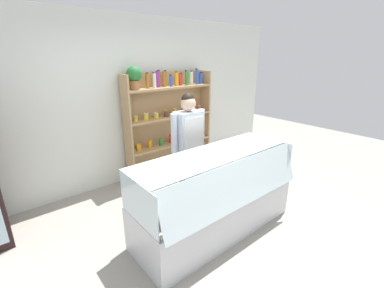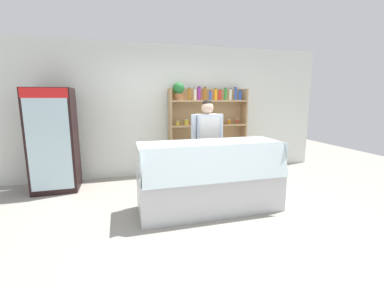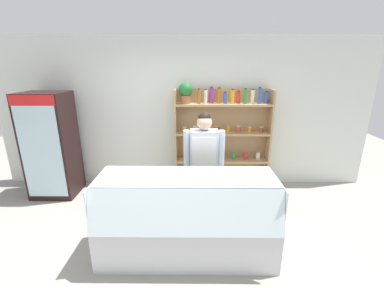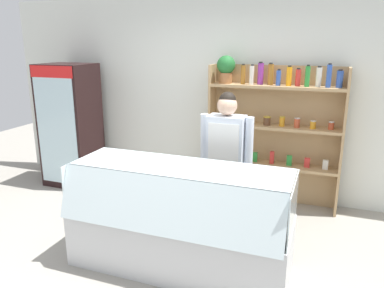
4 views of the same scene
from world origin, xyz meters
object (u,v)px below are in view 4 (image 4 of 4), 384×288
object	(u,v)px
shelving_unit	(270,124)
deli_display_case	(179,237)
drinks_fridge	(71,125)
shop_clerk	(226,153)

from	to	relation	value
shelving_unit	deli_display_case	world-z (taller)	shelving_unit
drinks_fridge	deli_display_case	world-z (taller)	drinks_fridge
shelving_unit	deli_display_case	size ratio (longest dim) A/B	0.94
shop_clerk	shelving_unit	bearing A→B (deg)	73.20
deli_display_case	shop_clerk	size ratio (longest dim) A/B	1.29
shop_clerk	deli_display_case	bearing A→B (deg)	-106.06
deli_display_case	shelving_unit	bearing A→B (deg)	73.52
drinks_fridge	shelving_unit	xyz separation A→B (m)	(2.89, 0.30, 0.18)
deli_display_case	shop_clerk	xyz separation A→B (m)	(0.23, 0.79, 0.63)
shelving_unit	shop_clerk	size ratio (longest dim) A/B	1.21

